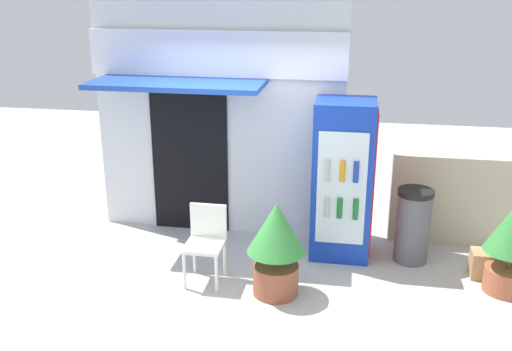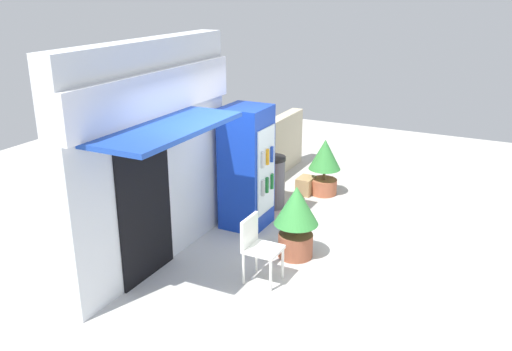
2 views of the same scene
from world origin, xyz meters
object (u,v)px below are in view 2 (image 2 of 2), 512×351
at_px(drink_cooler, 247,167).
at_px(potted_plant_near_shop, 296,217).
at_px(plastic_chair, 258,244).
at_px(potted_plant_curbside, 325,163).
at_px(trash_bin, 273,182).
at_px(cardboard_box, 306,186).

xyz_separation_m(drink_cooler, potted_plant_near_shop, (-0.64, -1.09, -0.35)).
xyz_separation_m(plastic_chair, potted_plant_curbside, (3.23, 0.29, 0.09)).
distance_m(plastic_chair, potted_plant_near_shop, 0.83).
bearing_deg(potted_plant_curbside, potted_plant_near_shop, -168.93).
bearing_deg(plastic_chair, trash_bin, 20.55).
xyz_separation_m(plastic_chair, potted_plant_near_shop, (0.80, -0.19, 0.10)).
bearing_deg(drink_cooler, plastic_chair, -147.89).
xyz_separation_m(potted_plant_near_shop, cardboard_box, (2.29, 0.77, -0.44)).
bearing_deg(trash_bin, plastic_chair, -159.45).
distance_m(drink_cooler, cardboard_box, 1.86).
distance_m(drink_cooler, potted_plant_curbside, 1.93).
height_order(drink_cooler, trash_bin, drink_cooler).
height_order(drink_cooler, plastic_chair, drink_cooler).
bearing_deg(plastic_chair, potted_plant_curbside, 5.13).
relative_size(drink_cooler, potted_plant_near_shop, 1.83).
bearing_deg(drink_cooler, cardboard_box, -10.99).
bearing_deg(potted_plant_near_shop, drink_cooler, 59.68).
xyz_separation_m(trash_bin, cardboard_box, (0.82, -0.27, -0.29)).
height_order(potted_plant_near_shop, trash_bin, potted_plant_near_shop).
bearing_deg(trash_bin, potted_plant_near_shop, -144.82).
distance_m(potted_plant_near_shop, cardboard_box, 2.45).
xyz_separation_m(plastic_chair, cardboard_box, (3.09, 0.58, -0.34)).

